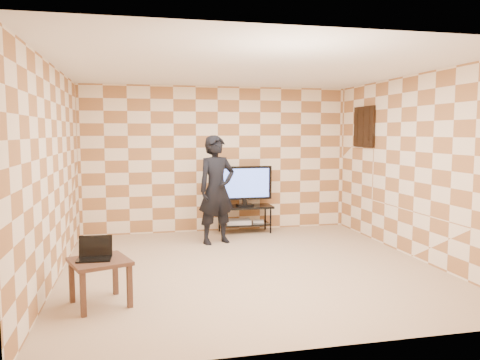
% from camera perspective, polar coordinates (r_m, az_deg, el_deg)
% --- Properties ---
extents(floor, '(5.00, 5.00, 0.00)m').
position_cam_1_polar(floor, '(6.57, 1.16, -10.56)').
color(floor, tan).
rests_on(floor, ground).
extents(wall_back, '(5.00, 0.02, 2.70)m').
position_cam_1_polar(wall_back, '(8.76, -2.71, 2.53)').
color(wall_back, beige).
rests_on(wall_back, ground).
extents(wall_front, '(5.00, 0.02, 2.70)m').
position_cam_1_polar(wall_front, '(3.95, 9.84, -1.58)').
color(wall_front, beige).
rests_on(wall_front, ground).
extents(wall_left, '(0.02, 5.00, 2.70)m').
position_cam_1_polar(wall_left, '(6.22, -21.79, 0.77)').
color(wall_left, beige).
rests_on(wall_left, ground).
extents(wall_right, '(0.02, 5.00, 2.70)m').
position_cam_1_polar(wall_right, '(7.33, 20.55, 1.52)').
color(wall_right, beige).
rests_on(wall_right, ground).
extents(ceiling, '(5.00, 5.00, 0.02)m').
position_cam_1_polar(ceiling, '(6.36, 1.21, 13.49)').
color(ceiling, white).
rests_on(ceiling, wall_back).
extents(wall_art, '(0.04, 0.72, 0.72)m').
position_cam_1_polar(wall_art, '(8.64, 14.88, 6.28)').
color(wall_art, black).
rests_on(wall_art, wall_right).
extents(tv_stand, '(1.01, 0.46, 0.50)m').
position_cam_1_polar(tv_stand, '(8.68, 0.58, -4.03)').
color(tv_stand, black).
rests_on(tv_stand, floor).
extents(tv, '(1.01, 0.20, 0.74)m').
position_cam_1_polar(tv, '(8.60, 0.59, -0.48)').
color(tv, black).
rests_on(tv, tv_stand).
extents(dvd_player, '(0.47, 0.35, 0.07)m').
position_cam_1_polar(dvd_player, '(8.66, -0.21, -5.11)').
color(dvd_player, '#B9B9BC').
rests_on(dvd_player, tv_stand).
extents(game_console, '(0.22, 0.18, 0.04)m').
position_cam_1_polar(game_console, '(8.77, 2.26, -5.07)').
color(game_console, silver).
rests_on(game_console, tv_stand).
extents(side_table, '(0.74, 0.74, 0.50)m').
position_cam_1_polar(side_table, '(5.30, -16.72, -10.20)').
color(side_table, '#3E271B').
rests_on(side_table, floor).
extents(laptop, '(0.37, 0.30, 0.24)m').
position_cam_1_polar(laptop, '(5.32, -17.27, -8.60)').
color(laptop, black).
rests_on(laptop, side_table).
extents(person, '(0.76, 0.61, 1.80)m').
position_cam_1_polar(person, '(7.79, -2.88, -1.19)').
color(person, black).
rests_on(person, floor).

